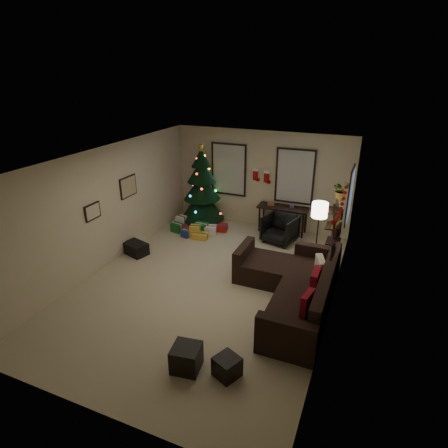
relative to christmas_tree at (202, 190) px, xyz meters
The scene contains 29 objects.
floor 3.61m from the christmas_tree, 62.14° to the right, with size 7.00×7.00×0.00m, color #BDAF8F.
ceiling 3.88m from the christmas_tree, 62.14° to the right, with size 7.00×7.00×0.00m, color white.
wall_back 1.72m from the christmas_tree, 14.76° to the left, with size 5.00×5.00×0.00m, color beige.
wall_front 6.78m from the christmas_tree, 76.12° to the right, with size 5.00×5.00×0.00m, color beige.
wall_left 3.22m from the christmas_tree, 105.92° to the right, with size 7.00×7.00×0.00m, color beige.
wall_right 5.16m from the christmas_tree, 36.69° to the right, with size 7.00×7.00×0.00m, color beige.
window_back_left 0.97m from the christmas_tree, 30.55° to the left, with size 1.05×0.06×1.50m.
window_back_right 2.67m from the christmas_tree, ahead, with size 1.05×0.06×1.50m.
window_right_wall 4.16m from the christmas_tree, ahead, with size 0.06×0.90×1.30m.
christmas_tree is the anchor object (origin of this frame).
presents 1.21m from the christmas_tree, 75.84° to the right, with size 1.50×1.01×0.30m.
sofa 4.63m from the christmas_tree, 41.38° to the right, with size 2.06×2.98×0.91m.
pillow_red_a 5.51m from the christmas_tree, 45.77° to the right, with size 0.11×0.40×0.40m, color maroon.
pillow_red_b 5.02m from the christmas_tree, 40.02° to the right, with size 0.12×0.46×0.46m, color maroon.
pillow_cream 4.70m from the christmas_tree, 35.15° to the right, with size 0.13×0.46×0.46m, color beige.
ottoman_near 5.94m from the christmas_tree, 66.65° to the right, with size 0.42×0.42×0.40m, color black.
ottoman_far 6.12m from the christmas_tree, 60.85° to the right, with size 0.34×0.34×0.32m, color black.
desk 2.40m from the christmas_tree, ahead, with size 1.37×0.49×0.74m.
desk_chair 2.60m from the christmas_tree, 11.47° to the right, with size 0.72×0.67×0.74m, color black.
bookshelf 4.18m from the christmas_tree, 19.89° to the right, with size 0.30×0.48×1.62m.
potted_plant 4.17m from the christmas_tree, 15.97° to the right, with size 0.51×0.44×0.57m, color #4C4C4C.
floor_lamp 3.94m from the christmas_tree, 24.34° to the right, with size 0.34×0.34×1.60m.
art_map 2.48m from the christmas_tree, 110.90° to the right, with size 0.04×0.60×0.50m.
art_abstract 3.65m from the christmas_tree, 103.66° to the right, with size 0.04×0.45×0.35m.
gallery 5.20m from the christmas_tree, 37.47° to the right, with size 0.03×1.25×0.54m.
garland 5.13m from the christmas_tree, 35.87° to the right, with size 0.08×1.90×0.30m, color #A5140C, non-canonical shape.
stocking_left 1.62m from the christmas_tree, 15.09° to the left, with size 0.20×0.05×0.36m.
stocking_right 1.91m from the christmas_tree, 11.47° to the left, with size 0.20×0.05×0.36m.
storage_bin 2.73m from the christmas_tree, 103.17° to the right, with size 0.58×0.39×0.29m, color black.
Camera 1 is at (2.94, -6.18, 4.26)m, focal length 29.97 mm.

